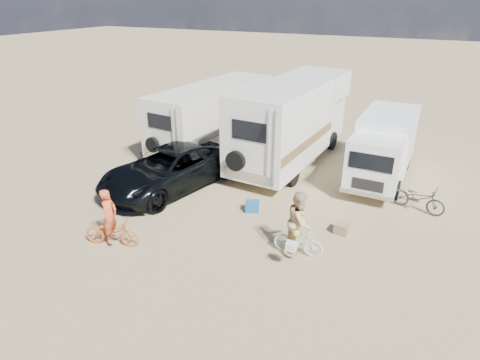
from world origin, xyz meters
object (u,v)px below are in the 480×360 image
at_px(box_truck, 383,149).
at_px(rider_man, 110,221).
at_px(rider_woman, 299,227).
at_px(crate, 342,228).
at_px(bike_parked, 418,198).
at_px(rv_main, 293,123).
at_px(bike_woman, 298,241).
at_px(rv_left, 213,117).
at_px(dark_suv, 169,169).
at_px(cooler, 252,206).
at_px(bike_man, 112,232).

xyz_separation_m(box_truck, rider_man, (-6.57, -8.77, -0.47)).
bearing_deg(rider_woman, crate, -31.52).
distance_m(rider_woman, bike_parked, 5.39).
bearing_deg(rv_main, rider_woman, -64.85).
distance_m(bike_woman, rider_woman, 0.49).
height_order(rv_left, box_truck, rv_left).
relative_size(box_truck, dark_suv, 0.95).
bearing_deg(cooler, rv_left, 107.08).
bearing_deg(rider_man, rv_left, -5.85).
bearing_deg(bike_man, rider_woman, -84.93).
xyz_separation_m(rv_main, rider_woman, (2.74, -7.03, -0.89)).
distance_m(rv_left, dark_suv, 5.19).
height_order(bike_woman, rider_woman, rider_woman).
height_order(bike_woman, rider_man, rider_man).
xyz_separation_m(bike_woman, rider_woman, (0.00, -0.00, 0.49)).
distance_m(dark_suv, rider_man, 4.27).
bearing_deg(cooler, box_truck, 30.15).
height_order(dark_suv, rider_woman, rider_woman).
distance_m(rv_left, crate, 9.67).
bearing_deg(bike_man, dark_suv, -5.10).
relative_size(rv_left, bike_woman, 5.07).
distance_m(rv_main, bike_woman, 7.67).
relative_size(rv_main, dark_suv, 1.39).
bearing_deg(dark_suv, crate, 10.06).
bearing_deg(box_truck, bike_woman, -99.89).
height_order(box_truck, bike_man, box_truck).
distance_m(dark_suv, bike_man, 4.29).
distance_m(rv_main, crate, 6.61).
distance_m(bike_woman, rider_man, 5.69).
bearing_deg(rv_main, rv_left, -178.60).
bearing_deg(bike_woman, dark_suv, 66.34).
distance_m(bike_man, bike_woman, 5.67).
xyz_separation_m(dark_suv, crate, (7.01, -0.37, -0.64)).
xyz_separation_m(dark_suv, bike_man, (0.82, -4.19, -0.36)).
relative_size(rider_woman, bike_parked, 1.01).
bearing_deg(bike_woman, cooler, 47.74).
xyz_separation_m(bike_woman, cooler, (-2.32, 1.81, -0.25)).
relative_size(rv_main, bike_man, 4.66).
xyz_separation_m(rv_main, bike_man, (-2.55, -9.08, -1.38)).
bearing_deg(rider_man, bike_woman, -84.93).
xyz_separation_m(bike_woman, rider_man, (-5.29, -2.05, 0.41)).
height_order(bike_man, rider_man, rider_man).
relative_size(bike_man, rider_man, 1.02).
xyz_separation_m(dark_suv, bike_parked, (9.06, 2.34, -0.33)).
relative_size(rv_left, bike_man, 4.37).
height_order(rv_left, crate, rv_left).
bearing_deg(rv_main, bike_man, -101.81).
relative_size(bike_woman, crate, 3.39).
bearing_deg(box_truck, rv_main, 176.49).
bearing_deg(crate, rv_main, 124.75).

